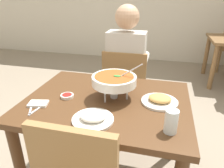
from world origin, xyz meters
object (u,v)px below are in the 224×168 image
Objects in this scene: sauce_dish at (67,96)px; curry_bowl at (114,80)px; appetizer_plate at (160,100)px; chair_diner_main at (125,87)px; rice_plate at (93,118)px; diner_main at (127,64)px; drink_glass at (171,122)px; dining_table_main at (107,114)px.

curry_bowl is at bearing 13.53° from sauce_dish.
curry_bowl is 1.39× the size of appetizer_plate.
rice_plate is at bearing -90.44° from chair_diner_main.
rice_plate is 0.35m from sauce_dish.
diner_main reaches higher than curry_bowl.
drink_glass is (0.42, -1.01, 0.05)m from diner_main.
rice_plate is (-0.01, -1.01, 0.01)m from diner_main.
curry_bowl is at bearing -86.52° from diner_main.
drink_glass is at bearing -38.90° from curry_bowl.
appetizer_plate is (0.35, -0.67, 0.25)m from chair_diner_main.
chair_diner_main is 2.71× the size of curry_bowl.
chair_diner_main is at bearing 90.00° from dining_table_main.
chair_diner_main is 0.83m from sauce_dish.
appetizer_plate reaches higher than sauce_dish.
rice_plate and appetizer_plate have the same top height.
dining_table_main is 12.27× the size of sauce_dish.
dining_table_main is 0.76m from diner_main.
appetizer_plate is at bearing 40.50° from rice_plate.
dining_table_main is 8.50× the size of drink_glass.
appetizer_plate reaches higher than dining_table_main.
curry_bowl is 1.39× the size of rice_plate.
rice_plate is at bearing -179.79° from drink_glass.
diner_main reaches higher than appetizer_plate.
appetizer_plate is 2.67× the size of sauce_dish.
rice_plate is (-0.01, -0.98, 0.25)m from chair_diner_main.
dining_table_main is 0.30m from rice_plate.
appetizer_plate is (0.31, 0.00, -0.11)m from curry_bowl.
drink_glass reaches higher than dining_table_main.
sauce_dish is at bearing 161.88° from drink_glass.
curry_bowl is at bearing -179.56° from appetizer_plate.
drink_glass reaches higher than appetizer_plate.
diner_main is 5.46× the size of rice_plate.
sauce_dish is at bearing -110.11° from chair_diner_main.
dining_table_main is at bearing -138.08° from curry_bowl.
rice_plate is 0.47m from appetizer_plate.
chair_diner_main is at bearing 113.21° from drink_glass.
diner_main is 14.56× the size of sauce_dish.
dining_table_main is 4.60× the size of rice_plate.
diner_main is at bearing 89.58° from rice_plate.
curry_bowl is (0.04, -0.67, 0.36)m from chair_diner_main.
drink_glass is at bearing 0.21° from rice_plate.
appetizer_plate is at bearing 102.30° from drink_glass.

